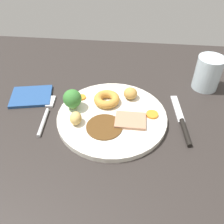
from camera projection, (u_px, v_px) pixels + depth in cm
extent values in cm
cube|color=#2B2623|center=(119.00, 120.00, 64.77)|extent=(120.00, 84.00, 3.60)
cylinder|color=silver|center=(112.00, 117.00, 61.85)|extent=(27.49, 27.49, 1.40)
cylinder|color=#563819|center=(104.00, 127.00, 58.09)|extent=(8.68, 8.68, 0.30)
cube|color=tan|center=(130.00, 120.00, 59.31)|extent=(7.45, 5.70, 0.80)
torus|color=#C68938|center=(107.00, 99.00, 64.37)|extent=(6.82, 6.82, 2.15)
ellipsoid|color=#BC8C42|center=(130.00, 93.00, 65.62)|extent=(3.95, 3.99, 2.95)
ellipsoid|color=#D8B260|center=(76.00, 118.00, 58.27)|extent=(2.98, 3.53, 3.07)
cylinder|color=orange|center=(82.00, 97.00, 66.33)|extent=(2.28, 2.28, 0.49)
cylinder|color=orange|center=(152.00, 114.00, 61.12)|extent=(3.03, 3.03, 0.54)
cylinder|color=#8CB766|center=(73.00, 106.00, 62.83)|extent=(1.64, 1.64, 1.30)
sphere|color=#387A33|center=(72.00, 99.00, 61.30)|extent=(4.74, 4.74, 4.74)
cylinder|color=silver|center=(43.00, 122.00, 60.83)|extent=(1.56, 9.54, 0.90)
cube|color=silver|center=(51.00, 102.00, 67.07)|extent=(2.31, 4.63, 0.60)
cylinder|color=black|center=(186.00, 132.00, 58.05)|extent=(2.15, 8.58, 1.20)
cube|color=silver|center=(177.00, 109.00, 65.03)|extent=(2.87, 10.62, 0.40)
cylinder|color=silver|center=(208.00, 73.00, 69.48)|extent=(7.35, 7.35, 9.64)
cube|color=navy|center=(31.00, 96.00, 68.65)|extent=(12.58, 11.02, 0.80)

